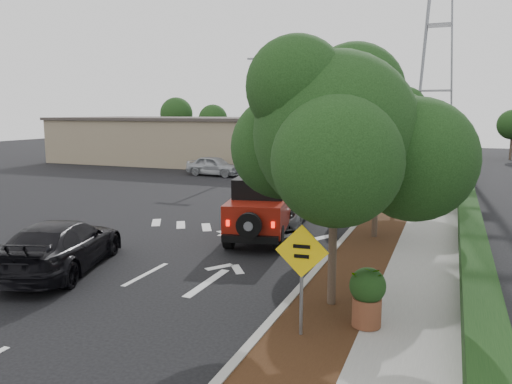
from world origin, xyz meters
The scene contains 19 objects.
ground centered at (0.00, 0.00, 0.00)m, with size 120.00×120.00×0.00m, color black.
curb centered at (4.60, 12.00, 0.07)m, with size 0.20×70.00×0.15m, color #9E9B93.
planting_strip centered at (5.60, 12.00, 0.06)m, with size 1.80×70.00×0.12m, color black.
sidewalk centered at (7.50, 12.00, 0.06)m, with size 2.00×70.00×0.12m, color gray.
hedge centered at (8.90, 12.00, 0.40)m, with size 0.80×70.00×0.80m, color black.
commercial_building centered at (-16.00, 30.00, 2.00)m, with size 22.00×12.00×4.00m, color gray.
transmission_tower centered at (6.00, 48.00, 0.00)m, with size 7.00×4.00×28.00m, color slate, non-canonical shape.
street_tree_near centered at (5.60, -0.50, 0.00)m, with size 3.80×3.80×5.92m, color black, non-canonical shape.
street_tree_mid centered at (5.60, 6.50, 0.00)m, with size 3.20×3.20×5.32m, color black, non-canonical shape.
street_tree_far centered at (5.60, 13.00, 0.00)m, with size 3.40×3.40×5.62m, color black, non-canonical shape.
light_pole_a centered at (-6.50, 26.00, 0.00)m, with size 2.00×0.22×9.00m, color slate, non-canonical shape.
light_pole_b centered at (-7.50, 38.00, 0.00)m, with size 2.00×0.22×9.00m, color slate, non-canonical shape.
red_jeep centered at (1.61, 5.20, 1.17)m, with size 2.78×4.69×2.30m.
silver_suv_ahead centered at (1.43, 7.97, 0.65)m, with size 2.15×4.66×1.30m, color #929399.
black_suv_oncoming centered at (-2.52, -0.58, 0.77)m, with size 2.15×5.29×1.53m, color black.
silver_sedan_oncoming centered at (-1.08, 14.66, 0.82)m, with size 1.73×4.97×1.64m, color #B7BABF.
parked_suv centered at (-8.25, 21.27, 0.73)m, with size 1.72×4.28×1.46m, color #A0A4A7.
speed_hump_sign centered at (5.40, -2.42, 1.62)m, with size 1.09×0.13×2.34m.
terracotta_planter centered at (6.60, -1.51, 0.91)m, with size 0.78×0.78×1.35m.
Camera 1 is at (8.11, -11.81, 4.68)m, focal length 35.00 mm.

